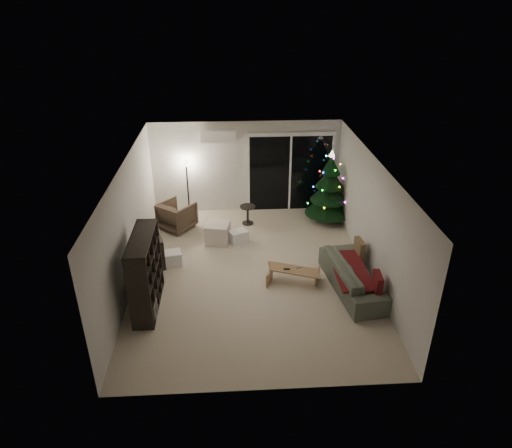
{
  "coord_description": "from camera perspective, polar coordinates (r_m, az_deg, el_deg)",
  "views": [
    {
      "loc": [
        -0.42,
        -8.31,
        5.49
      ],
      "look_at": [
        0.1,
        0.3,
        1.05
      ],
      "focal_mm": 32.0,
      "sensor_mm": 36.0,
      "label": 1
    }
  ],
  "objects": [
    {
      "name": "floor_lamp",
      "position": [
        12.3,
        -8.51,
        4.32
      ],
      "size": [
        0.24,
        0.24,
        1.53
      ],
      "primitive_type": "cylinder",
      "color": "black",
      "rests_on": "floor"
    },
    {
      "name": "side_table",
      "position": [
        11.92,
        -1.05,
        1.16
      ],
      "size": [
        0.51,
        0.51,
        0.5
      ],
      "primitive_type": "cylinder",
      "rotation": [
        0.0,
        0.0,
        0.33
      ],
      "color": "black",
      "rests_on": "floor"
    },
    {
      "name": "coffee_table",
      "position": [
        9.61,
        4.73,
        -6.5
      ],
      "size": [
        1.14,
        0.73,
        0.34
      ],
      "primitive_type": null,
      "rotation": [
        0.0,
        0.0,
        -0.36
      ],
      "color": "#A47851",
      "rests_on": "floor"
    },
    {
      "name": "ottoman",
      "position": [
        11.08,
        -4.81,
        -1.11
      ],
      "size": [
        0.64,
        0.64,
        0.49
      ],
      "primitive_type": "cube",
      "rotation": [
        0.0,
        0.0,
        -0.19
      ],
      "color": "white",
      "rests_on": "floor"
    },
    {
      "name": "remote_a",
      "position": [
        9.49,
        3.87,
        -5.64
      ],
      "size": [
        0.13,
        0.04,
        0.02
      ],
      "primitive_type": "cube",
      "color": "black",
      "rests_on": "coffee_table"
    },
    {
      "name": "armchair",
      "position": [
        11.81,
        -9.85,
        1.06
      ],
      "size": [
        1.09,
        1.1,
        0.72
      ],
      "primitive_type": "imported",
      "rotation": [
        0.0,
        0.0,
        2.48
      ],
      "color": "#4C3B2E",
      "rests_on": "floor"
    },
    {
      "name": "room",
      "position": [
        10.81,
        1.51,
        2.78
      ],
      "size": [
        6.5,
        7.51,
        2.6
      ],
      "color": "beige",
      "rests_on": "ground"
    },
    {
      "name": "cardboard_box_a",
      "position": [
        10.36,
        -10.51,
        -4.24
      ],
      "size": [
        0.5,
        0.42,
        0.31
      ],
      "primitive_type": "cube",
      "rotation": [
        0.0,
        0.0,
        0.22
      ],
      "color": "white",
      "rests_on": "floor"
    },
    {
      "name": "cardboard_box_b",
      "position": [
        11.1,
        -2.24,
        -1.55
      ],
      "size": [
        0.51,
        0.46,
        0.29
      ],
      "primitive_type": "cube",
      "rotation": [
        0.0,
        0.0,
        0.44
      ],
      "color": "white",
      "rests_on": "floor"
    },
    {
      "name": "christmas_tree",
      "position": [
        11.94,
        9.17,
        4.65
      ],
      "size": [
        1.29,
        1.29,
        1.95
      ],
      "primitive_type": "cone",
      "rotation": [
        0.0,
        0.0,
        -0.07
      ],
      "color": "black",
      "rests_on": "floor"
    },
    {
      "name": "cushion_a",
      "position": [
        10.02,
        12.8,
        -3.02
      ],
      "size": [
        0.16,
        0.41,
        0.4
      ],
      "primitive_type": "cube",
      "rotation": [
        0.0,
        0.0,
        0.09
      ],
      "color": "#7E6345",
      "rests_on": "sofa"
    },
    {
      "name": "sofa_throw",
      "position": [
        9.45,
        11.69,
        -5.67
      ],
      "size": [
        0.66,
        1.51,
        0.05
      ],
      "primitive_type": "cube",
      "color": "#4A141B",
      "rests_on": "sofa"
    },
    {
      "name": "cushion_b",
      "position": [
        8.97,
        14.93,
        -7.19
      ],
      "size": [
        0.15,
        0.41,
        0.4
      ],
      "primitive_type": "cube",
      "rotation": [
        0.0,
        0.0,
        -0.07
      ],
      "color": "#4A141B",
      "rests_on": "sofa"
    },
    {
      "name": "remote_b",
      "position": [
        9.56,
        5.32,
        -5.41
      ],
      "size": [
        0.13,
        0.08,
        0.02
      ],
      "primitive_type": "cube",
      "rotation": [
        0.0,
        0.0,
        0.35
      ],
      "color": "slate",
      "rests_on": "coffee_table"
    },
    {
      "name": "stereo",
      "position": [
        10.34,
        -13.25,
        -0.72
      ],
      "size": [
        0.35,
        0.42,
        0.15
      ],
      "primitive_type": "cube",
      "color": "black",
      "rests_on": "media_cabinet"
    },
    {
      "name": "sofa",
      "position": [
        9.55,
        12.19,
        -6.33
      ],
      "size": [
        1.1,
        2.19,
        0.61
      ],
      "primitive_type": "imported",
      "rotation": [
        0.0,
        0.0,
        1.71
      ],
      "color": "#575953",
      "rests_on": "floor"
    },
    {
      "name": "bookshelf",
      "position": [
        8.9,
        -14.84,
        -5.92
      ],
      "size": [
        0.49,
        1.53,
        1.51
      ],
      "primitive_type": null,
      "rotation": [
        0.0,
        0.0,
        -0.07
      ],
      "color": "black",
      "rests_on": "floor"
    },
    {
      "name": "media_cabinet",
      "position": [
        10.54,
        -13.01,
        -2.74
      ],
      "size": [
        0.74,
        1.19,
        0.7
      ],
      "primitive_type": "cube",
      "rotation": [
        0.0,
        0.0,
        0.31
      ],
      "color": "black",
      "rests_on": "floor"
    }
  ]
}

